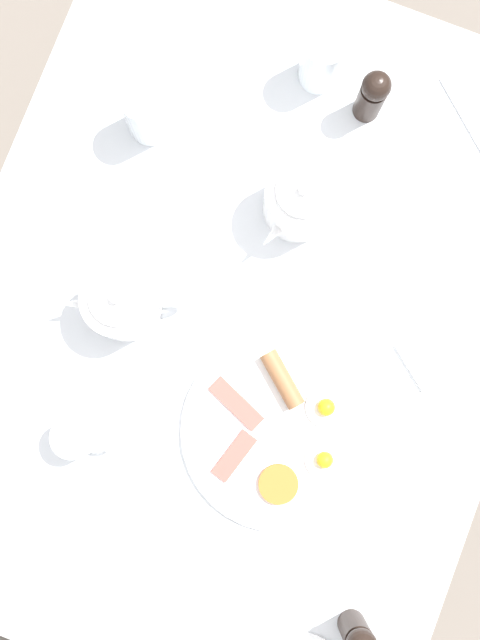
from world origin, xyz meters
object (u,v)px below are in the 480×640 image
Objects in this scene: teapot_near at (301,200)px; teapot_far at (123,303)px; wine_glass_spare at (146,113)px; napkin_folded at (449,345)px; water_glass_tall at (322,60)px; breakfast_plate at (281,430)px; fork_by_plate at (154,585)px; creamer_jug at (77,437)px; water_glass_short at (4,569)px; knife_by_plate at (475,133)px; pepper_grinder at (358,637)px; salt_grinder at (372,95)px.

teapot_near and teapot_far have the same top height.
wine_glass_spare is 0.71× the size of napkin_folded.
breakfast_plate is at bearing -75.15° from water_glass_tall.
water_glass_tall is (0.15, 0.47, 0.00)m from teapot_far.
fork_by_plate is at bearing -108.52° from breakfast_plate.
creamer_jug is 0.61m from napkin_folded.
teapot_near is at bearing 157.87° from napkin_folded.
water_glass_short reaches higher than knife_by_plate.
teapot_near is 0.51m from creamer_jug.
pepper_grinder is (0.59, -0.63, 0.00)m from wine_glass_spare.
knife_by_plate is (0.43, 0.47, -0.05)m from teapot_far.
fork_by_plate and knife_by_plate have the same top height.
wine_glass_spare is 0.74m from fork_by_plate.
breakfast_plate is 0.31m from fork_by_plate.
water_glass_short is 0.92m from salt_grinder.
water_glass_tall is 0.97× the size of water_glass_short.
water_glass_short is at bearing -168.87° from fork_by_plate.
breakfast_plate is at bearing 33.13° from teapot_near.
fork_by_plate is 0.89m from knife_by_plate.
pepper_grinder is at bearing -66.04° from water_glass_tall.
water_glass_tall is 0.95× the size of wine_glass_spare.
fork_by_plate is (-0.10, -0.30, -0.01)m from breakfast_plate.
salt_grinder is (-0.27, 0.78, 0.00)m from pepper_grinder.
fork_by_plate is at bearing -104.57° from knife_by_plate.
wine_glass_spare is (-0.38, 0.39, 0.05)m from breakfast_plate.
salt_grinder reaches higher than fork_by_plate.
teapot_near is 0.33m from napkin_folded.
teapot_near reaches higher than pepper_grinder.
napkin_folded is (0.58, -0.16, -0.06)m from wine_glass_spare.
water_glass_short is 0.70× the size of knife_by_plate.
water_glass_short reaches higher than creamer_jug.
creamer_jug is at bearing -5.44° from teapot_near.
teapot_near reaches higher than water_glass_tall.
fork_by_plate is at bearing -120.23° from napkin_folded.
creamer_jug is 0.56× the size of fork_by_plate.
napkin_folded is (0.20, 0.22, -0.00)m from breakfast_plate.
creamer_jug is at bearing 68.83° from teapot_far.
teapot_near is 2.16× the size of creamer_jug.
pepper_grinder is at bearing -13.20° from creamer_jug.
creamer_jug is 0.54× the size of napkin_folded.
water_glass_tall is 0.70× the size of fork_by_plate.
teapot_far is at bearing -165.81° from napkin_folded.
water_glass_short is at bearing -96.03° from creamer_jug.
knife_by_plate is at bearing 151.05° from teapot_near.
napkin_folded is (0.35, -0.35, -0.05)m from water_glass_tall.
teapot_near is 1.03× the size of teapot_far.
breakfast_plate reaches higher than knife_by_plate.
teapot_far is at bearing -132.00° from knife_by_plate.
wine_glass_spare is 0.86m from pepper_grinder.
water_glass_tall is 0.50m from napkin_folded.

